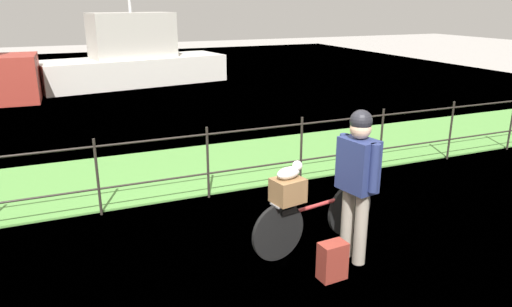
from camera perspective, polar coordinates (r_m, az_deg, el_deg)
name	(u,v)px	position (r m, az deg, el deg)	size (l,w,h in m)	color
ground_plane	(276,276)	(5.08, 2.37, -14.51)	(60.00, 60.00, 0.00)	#9E9993
grass_strip	(186,169)	(8.10, -8.40, -1.89)	(27.00, 2.40, 0.03)	#569342
harbor_water	(128,101)	(14.19, -15.16, 6.12)	(30.00, 30.00, 0.00)	#60849E
iron_fence	(208,158)	(6.75, -5.82, -0.50)	(18.04, 0.04, 1.05)	#28231E
bicycle_main	(315,219)	(5.51, 7.04, -7.80)	(1.70, 0.37, 0.66)	black
wooden_crate	(288,190)	(5.10, 3.85, -4.42)	(0.33, 0.27, 0.26)	brown
terrier_dog	(290,171)	(5.04, 4.12, -2.17)	(0.32, 0.19, 0.18)	silver
cyclist_person	(357,174)	(5.06, 12.08, -2.38)	(0.33, 0.53, 1.68)	gray
backpack_on_paving	(332,261)	(5.01, 9.16, -12.59)	(0.28, 0.18, 0.40)	maroon
moored_boat_near	(134,59)	(16.93, -14.44, 10.89)	(6.37, 2.96, 3.97)	silver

